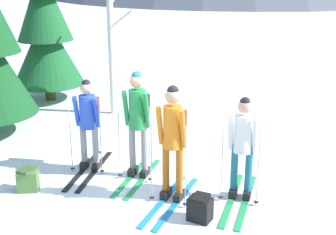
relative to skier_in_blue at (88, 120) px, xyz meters
name	(u,v)px	position (x,y,z in m)	size (l,w,h in m)	color
ground_plane	(150,186)	(1.27, -0.15, -0.91)	(400.00, 400.00, 0.00)	white
skier_in_blue	(88,120)	(0.00, 0.00, 0.00)	(0.73, 1.73, 1.63)	black
skier_in_green	(138,117)	(0.92, 0.11, 0.15)	(0.60, 1.63, 1.84)	green
skier_in_orange	(173,137)	(1.80, -0.40, 0.13)	(0.61, 1.77, 1.82)	#1E84D1
skier_in_white	(243,143)	(2.73, 0.10, 0.00)	(0.60, 1.81, 1.63)	green
pine_tree_near	(44,22)	(-3.56, 3.26, 1.17)	(1.88, 1.88, 4.54)	#51381E
birch_tree_tall	(112,43)	(-1.36, 2.97, 0.83)	(0.64, 0.71, 3.38)	silver
backpack_on_snow_front	(28,180)	(-0.42, -1.14, -0.72)	(0.40, 0.37, 0.38)	#4C7238
backpack_on_snow_beside	(200,208)	(2.41, -0.80, -0.72)	(0.34, 0.28, 0.38)	black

